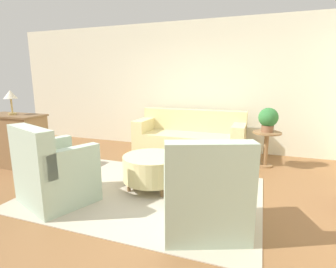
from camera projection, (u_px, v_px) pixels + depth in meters
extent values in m
plane|color=brown|center=(145.00, 193.00, 3.66)|extent=(16.00, 16.00, 0.00)
cube|color=beige|center=(194.00, 87.00, 5.87)|extent=(9.29, 0.12, 2.80)
cube|color=#B2A893|center=(145.00, 193.00, 3.66)|extent=(3.12, 2.24, 0.01)
cube|color=beige|center=(189.00, 144.00, 5.46)|extent=(2.24, 0.86, 0.46)
cube|color=beige|center=(193.00, 120.00, 5.67)|extent=(2.24, 0.20, 0.46)
cube|color=beige|center=(145.00, 125.00, 5.70)|extent=(0.24, 0.82, 0.25)
cube|color=beige|center=(239.00, 131.00, 5.04)|extent=(0.24, 0.82, 0.25)
cube|color=olive|center=(183.00, 159.00, 5.13)|extent=(2.01, 0.05, 0.06)
cube|color=#9EB29E|center=(58.00, 184.00, 3.39)|extent=(1.05, 1.01, 0.45)
cube|color=#9EB29E|center=(31.00, 151.00, 3.08)|extent=(0.84, 0.49, 0.56)
cube|color=#9EB29E|center=(71.00, 161.00, 3.11)|extent=(0.39, 0.72, 0.31)
cube|color=#9EB29E|center=(45.00, 151.00, 3.55)|extent=(0.39, 0.72, 0.31)
cube|color=olive|center=(83.00, 190.00, 3.69)|extent=(0.71, 0.32, 0.06)
cube|color=#9EB29E|center=(203.00, 208.00, 2.76)|extent=(1.05, 1.01, 0.45)
cube|color=#9EB29E|center=(210.00, 172.00, 2.38)|extent=(0.84, 0.49, 0.56)
cube|color=#9EB29E|center=(237.00, 173.00, 2.71)|extent=(0.39, 0.72, 0.31)
cube|color=#9EB29E|center=(171.00, 173.00, 2.69)|extent=(0.39, 0.72, 0.31)
cube|color=olive|center=(198.00, 209.00, 3.14)|extent=(0.71, 0.32, 0.06)
cylinder|color=beige|center=(152.00, 168.00, 3.80)|extent=(0.85, 0.85, 0.35)
cylinder|color=olive|center=(129.00, 187.00, 3.70)|extent=(0.05, 0.05, 0.12)
cylinder|color=olive|center=(162.00, 192.00, 3.53)|extent=(0.05, 0.05, 0.12)
cylinder|color=olive|center=(144.00, 175.00, 4.17)|extent=(0.05, 0.05, 0.12)
cylinder|color=olive|center=(174.00, 179.00, 4.00)|extent=(0.05, 0.05, 0.12)
cylinder|color=olive|center=(267.00, 133.00, 4.68)|extent=(0.49, 0.49, 0.03)
cylinder|color=olive|center=(266.00, 150.00, 4.75)|extent=(0.08, 0.08, 0.61)
cylinder|color=olive|center=(265.00, 165.00, 4.81)|extent=(0.27, 0.27, 0.03)
cube|color=olive|center=(16.00, 141.00, 4.73)|extent=(1.07, 0.49, 0.95)
cube|color=brown|center=(13.00, 115.00, 4.64)|extent=(1.11, 0.53, 0.03)
cylinder|color=brown|center=(267.00, 129.00, 4.67)|extent=(0.21, 0.21, 0.12)
sphere|color=#2D6B33|center=(268.00, 117.00, 4.62)|extent=(0.34, 0.34, 0.34)
cylinder|color=tan|center=(13.00, 114.00, 4.63)|extent=(0.14, 0.14, 0.03)
cylinder|color=tan|center=(12.00, 106.00, 4.60)|extent=(0.03, 0.03, 0.25)
cone|color=beige|center=(10.00, 94.00, 4.56)|extent=(0.23, 0.23, 0.14)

